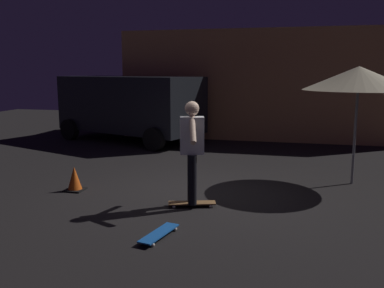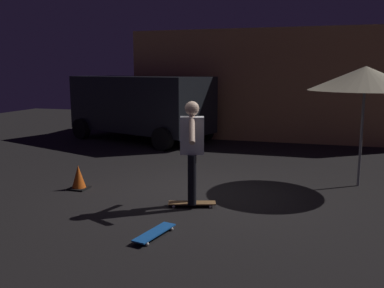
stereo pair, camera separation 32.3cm
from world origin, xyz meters
name	(u,v)px [view 1 (the left image)]	position (x,y,z in m)	size (l,w,h in m)	color
ground_plane	(200,194)	(0.00, 0.00, 0.00)	(28.00, 28.00, 0.00)	black
low_building	(265,84)	(0.54, 7.59, 1.75)	(9.18, 3.03, 3.49)	tan
parked_van	(130,104)	(-3.50, 5.30, 1.16)	(4.97, 3.49, 2.03)	black
patio_umbrella	(359,78)	(2.76, 1.44, 2.07)	(2.10, 2.10, 2.30)	slate
skateboard_ridden	(192,203)	(0.02, -0.71, 0.06)	(0.80, 0.42, 0.07)	olive
skateboard_spare	(159,233)	(-0.10, -2.09, 0.06)	(0.36, 0.80, 0.07)	#1959B2
skater	(192,145)	(0.02, -0.71, 1.04)	(0.43, 0.97, 1.67)	black
traffic_cone	(75,180)	(-2.34, -0.33, 0.21)	(0.34, 0.34, 0.46)	black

